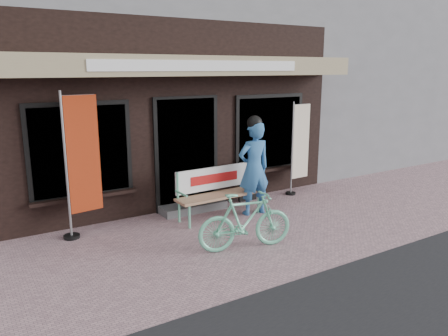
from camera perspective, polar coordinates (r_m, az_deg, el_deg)
ground at (r=7.15m, az=2.60°, el=-9.36°), size 70.00×70.00×0.00m
storefront at (r=11.07m, az=-12.31°, el=14.08°), size 7.00×6.77×6.00m
neighbor_right_near at (r=16.43m, az=16.89°, el=12.68°), size 10.00×7.00×5.60m
bench at (r=8.09m, az=-0.87°, el=-2.64°), size 1.71×0.49×0.92m
person at (r=8.15m, az=3.93°, el=0.20°), size 0.67×0.47×1.87m
bicycle at (r=6.66m, az=2.81°, el=-6.93°), size 1.55×0.75×0.90m
nobori_red at (r=7.37m, az=-18.21°, el=0.67°), size 0.71×0.29×2.38m
nobori_cream at (r=9.64m, az=9.78°, el=2.78°), size 0.59×0.23×2.03m
menu_stand at (r=9.07m, az=3.11°, el=-1.68°), size 0.42×0.10×0.83m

